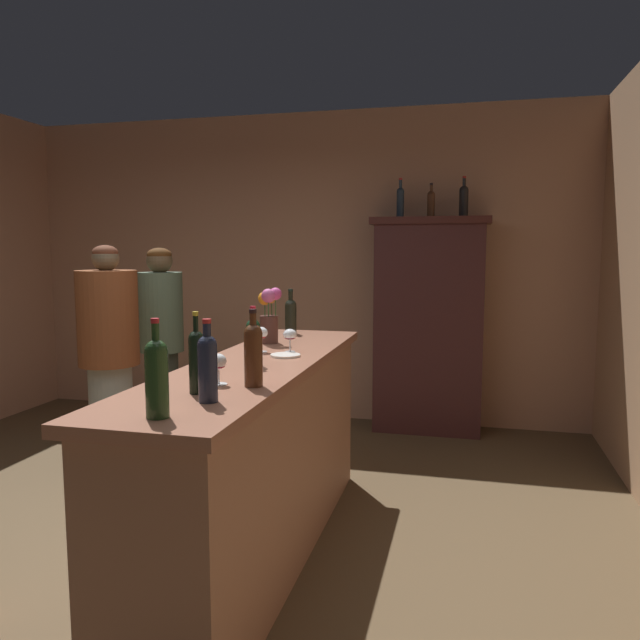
{
  "coord_description": "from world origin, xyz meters",
  "views": [
    {
      "loc": [
        1.59,
        -2.61,
        1.58
      ],
      "look_at": [
        0.88,
        0.25,
        1.24
      ],
      "focal_mm": 34.2,
      "sensor_mm": 36.0,
      "label": 1
    }
  ],
  "objects": [
    {
      "name": "display_bottle_center",
      "position": [
        1.52,
        2.66,
        1.99
      ],
      "size": [
        0.08,
        0.08,
        0.33
      ],
      "color": "black",
      "rests_on": "display_cabinet"
    },
    {
      "name": "cheese_plate",
      "position": [
        0.66,
        0.39,
        1.03
      ],
      "size": [
        0.16,
        0.16,
        0.01
      ],
      "primitive_type": "cylinder",
      "color": "white",
      "rests_on": "bar_counter"
    },
    {
      "name": "patron_near_entrance",
      "position": [
        -0.73,
        0.93,
        0.87
      ],
      "size": [
        0.39,
        0.39,
        1.61
      ],
      "rotation": [
        0.0,
        0.0,
        -0.75
      ],
      "color": "#929D93",
      "rests_on": "ground"
    },
    {
      "name": "bar_counter",
      "position": [
        0.56,
        0.22,
        0.52
      ],
      "size": [
        0.58,
        2.42,
        1.02
      ],
      "color": "#96674F",
      "rests_on": "ground"
    },
    {
      "name": "wine_bottle_rose",
      "position": [
        0.44,
        1.25,
        1.15
      ],
      "size": [
        0.08,
        0.08,
        0.3
      ],
      "color": "black",
      "rests_on": "bar_counter"
    },
    {
      "name": "floor",
      "position": [
        0.0,
        0.0,
        0.0
      ],
      "size": [
        7.51,
        7.51,
        0.0
      ],
      "primitive_type": "plane",
      "color": "brown",
      "rests_on": "ground"
    },
    {
      "name": "flower_arrangement",
      "position": [
        0.43,
        0.81,
        1.19
      ],
      "size": [
        0.14,
        0.14,
        0.33
      ],
      "color": "#4A2B24",
      "rests_on": "bar_counter"
    },
    {
      "name": "wine_bottle_riesling",
      "position": [
        0.59,
        -0.83,
        1.17
      ],
      "size": [
        0.08,
        0.08,
        0.33
      ],
      "color": "#203D1D",
      "rests_on": "bar_counter"
    },
    {
      "name": "patron_in_grey",
      "position": [
        -0.71,
        1.6,
        0.88
      ],
      "size": [
        0.33,
        0.33,
        1.59
      ],
      "rotation": [
        0.0,
        0.0,
        -1.18
      ],
      "color": "#2D352D",
      "rests_on": "ground"
    },
    {
      "name": "wine_bottle_malbec",
      "position": [
        0.57,
        -0.47,
        1.16
      ],
      "size": [
        0.06,
        0.06,
        0.32
      ],
      "color": "black",
      "rests_on": "bar_counter"
    },
    {
      "name": "wine_glass_rear",
      "position": [
        0.64,
        0.53,
        1.11
      ],
      "size": [
        0.07,
        0.07,
        0.13
      ],
      "color": "white",
      "rests_on": "bar_counter"
    },
    {
      "name": "display_bottle_left",
      "position": [
        0.99,
        2.66,
        1.99
      ],
      "size": [
        0.06,
        0.06,
        0.33
      ],
      "color": "#202D3B",
      "rests_on": "display_cabinet"
    },
    {
      "name": "wine_glass_mid",
      "position": [
        0.4,
        -0.07,
        1.12
      ],
      "size": [
        0.07,
        0.07,
        0.13
      ],
      "color": "white",
      "rests_on": "bar_counter"
    },
    {
      "name": "wine_glass_front",
      "position": [
        0.59,
        -0.32,
        1.11
      ],
      "size": [
        0.07,
        0.07,
        0.13
      ],
      "color": "white",
      "rests_on": "bar_counter"
    },
    {
      "name": "wine_bottle_pinot",
      "position": [
        0.58,
        0.12,
        1.15
      ],
      "size": [
        0.07,
        0.07,
        0.29
      ],
      "color": "#15331E",
      "rests_on": "bar_counter"
    },
    {
      "name": "wine_bottle_chardonnay",
      "position": [
        0.74,
        -0.31,
        1.17
      ],
      "size": [
        0.08,
        0.08,
        0.32
      ],
      "color": "#4B2815",
      "rests_on": "bar_counter"
    },
    {
      "name": "display_bottle_midleft",
      "position": [
        1.25,
        2.66,
        1.97
      ],
      "size": [
        0.06,
        0.06,
        0.28
      ],
      "color": "#492918",
      "rests_on": "display_cabinet"
    },
    {
      "name": "wine_glass_spare",
      "position": [
        0.49,
        0.49,
        1.12
      ],
      "size": [
        0.07,
        0.07,
        0.14
      ],
      "color": "white",
      "rests_on": "bar_counter"
    },
    {
      "name": "wine_bottle_syrah",
      "position": [
        0.67,
        -0.59,
        1.16
      ],
      "size": [
        0.07,
        0.07,
        0.31
      ],
      "color": "#1D2337",
      "rests_on": "bar_counter"
    },
    {
      "name": "wall_back",
      "position": [
        0.0,
        2.95,
        1.41
      ],
      "size": [
        5.41,
        0.12,
        2.82
      ],
      "primitive_type": "cube",
      "color": "tan",
      "rests_on": "ground"
    },
    {
      "name": "display_cabinet",
      "position": [
        1.25,
        2.66,
        0.96
      ],
      "size": [
        0.99,
        0.4,
        1.85
      ],
      "color": "#412021",
      "rests_on": "ground"
    }
  ]
}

